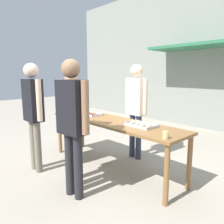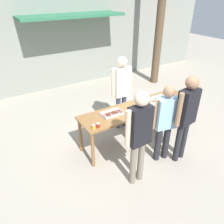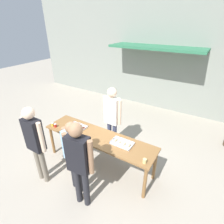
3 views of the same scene
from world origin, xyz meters
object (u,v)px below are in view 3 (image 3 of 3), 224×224
Objects in this scene: person_customer_waiting_in_line at (74,152)px; beer_cup at (145,161)px; condiment_jar_mustard at (53,124)px; food_tray_buns at (122,143)px; condiment_jar_ketchup at (55,125)px; person_customer_with_cup at (79,159)px; person_server_behind_table at (112,114)px; food_tray_sausages at (78,127)px; person_customer_holding_hotdog at (35,139)px.

beer_cup is at bearing -142.58° from person_customer_waiting_in_line.
beer_cup is at bearing 0.05° from condiment_jar_mustard.
condiment_jar_ketchup is at bearing -170.77° from food_tray_buns.
person_server_behind_table is at bearing -84.68° from person_customer_with_cup.
condiment_jar_mustard is (-0.57, -0.28, 0.03)m from food_tray_sausages.
person_customer_holding_hotdog is at bearing -142.40° from food_tray_buns.
food_tray_buns is 0.29× the size of person_customer_waiting_in_line.
person_customer_with_cup is at bearing -178.97° from person_customer_holding_hotdog.
condiment_jar_ketchup is (-1.74, -0.28, 0.02)m from food_tray_buns.
person_customer_waiting_in_line is (-1.22, -0.57, 0.07)m from beer_cup.
condiment_jar_ketchup reaches higher than food_tray_sausages.
person_customer_with_cup is (0.99, -1.05, 0.24)m from food_tray_sausages.
person_customer_with_cup is at bearing -46.69° from food_tray_sausages.
food_tray_sausages is 1.11m from person_customer_holding_hotdog.
person_customer_holding_hotdog reaches higher than condiment_jar_ketchup.
person_server_behind_table is 1.46m from person_customer_waiting_in_line.
person_customer_waiting_in_line is at bearing -24.40° from condiment_jar_mustard.
person_customer_waiting_in_line is at bearing -86.41° from person_server_behind_table.
food_tray_buns is at bearing -111.44° from person_customer_with_cup.
person_server_behind_table is (0.63, 0.60, 0.25)m from food_tray_sausages.
condiment_jar_ketchup is 0.05× the size of person_customer_holding_hotdog.
person_customer_with_cup reaches higher than person_customer_holding_hotdog.
person_customer_holding_hotdog reaches higher than beer_cup.
food_tray_sausages is 1.46m from person_customer_with_cup.
food_tray_buns reaches higher than food_tray_sausages.
condiment_jar_mustard is (-1.83, -0.28, 0.02)m from food_tray_buns.
person_server_behind_table is at bearing 43.77° from food_tray_sausages.
person_customer_holding_hotdog reaches higher than food_tray_sausages.
person_customer_waiting_in_line is at bearing -124.76° from food_tray_buns.
condiment_jar_ketchup is 1.67m from person_customer_with_cup.
food_tray_sausages is at bearing 179.99° from food_tray_buns.
person_server_behind_table is (-1.26, 0.89, 0.21)m from beer_cup.
food_tray_buns is 0.69m from beer_cup.
food_tray_buns is at bearing -142.92° from person_customer_holding_hotdog.
person_server_behind_table reaches higher than beer_cup.
food_tray_buns is at bearing 8.81° from condiment_jar_mustard.
beer_cup reaches higher than food_tray_buns.
condiment_jar_mustard is 0.91× the size of beer_cup.
food_tray_sausages is 0.25× the size of person_customer_holding_hotdog.
beer_cup reaches higher than food_tray_sausages.
beer_cup is 2.19m from person_customer_holding_hotdog.
food_tray_sausages is 5.28× the size of condiment_jar_ketchup.
beer_cup is (0.63, -0.28, 0.03)m from food_tray_buns.
beer_cup is 0.05× the size of person_server_behind_table.
person_customer_waiting_in_line is (1.24, -0.56, 0.08)m from condiment_jar_mustard.
food_tray_buns is at bearing 9.23° from condiment_jar_ketchup.
person_customer_holding_hotdog is 0.99× the size of person_customer_with_cup.
person_server_behind_table is 1.85m from person_customer_holding_hotdog.
person_customer_waiting_in_line reaches higher than condiment_jar_mustard.
food_tray_sausages is at bearing -97.94° from person_customer_holding_hotdog.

